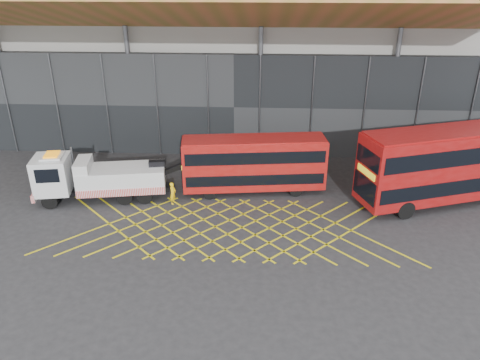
# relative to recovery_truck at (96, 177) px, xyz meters

# --- Properties ---
(ground_plane) EXTENTS (120.00, 120.00, 0.00)m
(ground_plane) POSITION_rel_recovery_truck_xyz_m (6.45, -3.12, -1.58)
(ground_plane) COLOR #262628
(road_markings) EXTENTS (21.56, 7.16, 0.01)m
(road_markings) POSITION_rel_recovery_truck_xyz_m (8.85, -3.12, -1.57)
(road_markings) COLOR yellow
(road_markings) RESTS_ON ground_plane
(construction_building) EXTENTS (55.00, 23.97, 18.00)m
(construction_building) POSITION_rel_recovery_truck_xyz_m (8.37, 15.27, 7.40)
(construction_building) COLOR gray
(construction_building) RESTS_ON ground_plane
(recovery_truck) EXTENTS (9.86, 3.65, 3.42)m
(recovery_truck) POSITION_rel_recovery_truck_xyz_m (0.00, 0.00, 0.00)
(recovery_truck) COLOR black
(recovery_truck) RESTS_ON ground_plane
(bus_towed) EXTENTS (9.67, 3.33, 3.85)m
(bus_towed) POSITION_rel_recovery_truck_xyz_m (10.19, 1.73, 0.56)
(bus_towed) COLOR #9E0F0C
(bus_towed) RESTS_ON ground_plane
(bus_second) EXTENTS (12.48, 6.56, 4.98)m
(bus_second) POSITION_rel_recovery_truck_xyz_m (22.82, 0.92, 1.19)
(bus_second) COLOR maroon
(bus_second) RESTS_ON ground_plane
(worker) EXTENTS (0.49, 0.61, 1.48)m
(worker) POSITION_rel_recovery_truck_xyz_m (5.04, -0.32, -0.84)
(worker) COLOR yellow
(worker) RESTS_ON ground_plane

